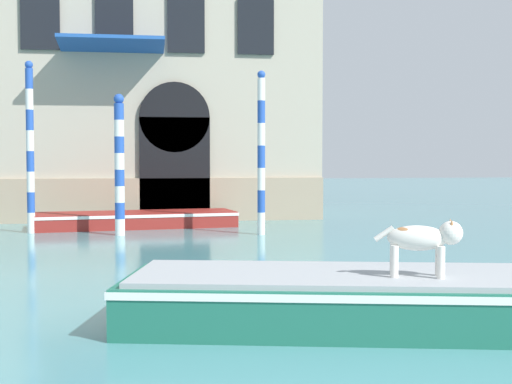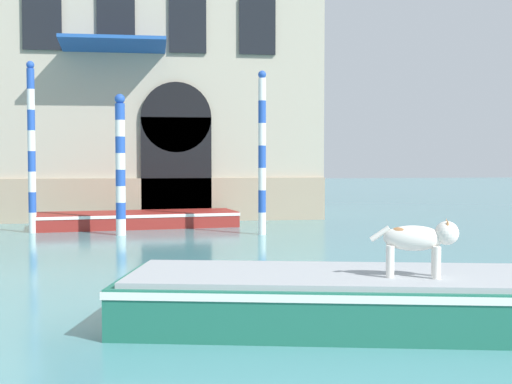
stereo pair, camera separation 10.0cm
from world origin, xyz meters
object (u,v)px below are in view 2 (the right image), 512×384
dog_on_deck (420,239)px  mooring_pole_1 (262,152)px  mooring_pole_0 (32,147)px  boat_foreground (469,299)px  mooring_pole_4 (120,164)px  boat_moored_near_palazzo (137,219)px

dog_on_deck → mooring_pole_1: size_ratio=0.23×
dog_on_deck → mooring_pole_0: 12.69m
boat_foreground → mooring_pole_4: mooring_pole_4 is taller
dog_on_deck → mooring_pole_1: mooring_pole_1 is taller
boat_foreground → mooring_pole_1: size_ratio=2.00×
boat_foreground → mooring_pole_4: size_ratio=2.34×
mooring_pole_0 → mooring_pole_4: (2.23, -0.88, -0.43)m
boat_moored_near_palazzo → mooring_pole_1: (3.08, -2.35, 1.81)m
dog_on_deck → mooring_pole_4: size_ratio=0.27×
dog_on_deck → mooring_pole_1: 10.01m
boat_foreground → boat_moored_near_palazzo: 12.81m
dog_on_deck → mooring_pole_4: (-3.61, 10.33, 0.72)m
boat_moored_near_palazzo → mooring_pole_0: mooring_pole_0 is taller
boat_foreground → mooring_pole_0: 12.98m
boat_moored_near_palazzo → mooring_pole_0: bearing=-164.8°
dog_on_deck → mooring_pole_4: 10.96m
boat_foreground → boat_moored_near_palazzo: (-3.87, 12.21, -0.10)m
mooring_pole_4 → mooring_pole_0: bearing=158.4°
mooring_pole_4 → boat_foreground: bearing=-67.5°
boat_foreground → boat_moored_near_palazzo: boat_foreground is taller
mooring_pole_1 → dog_on_deck: bearing=-89.0°
dog_on_deck → boat_moored_near_palazzo: 12.76m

